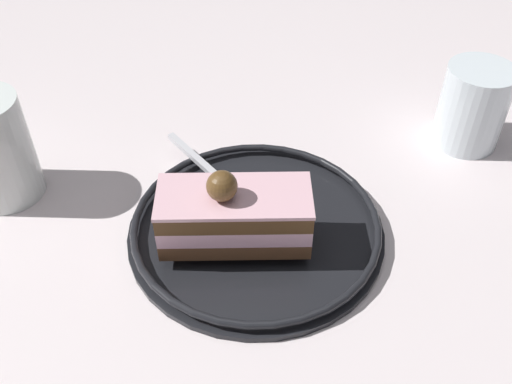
# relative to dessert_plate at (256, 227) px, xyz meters

# --- Properties ---
(ground_plane) EXTENTS (2.40, 2.40, 0.00)m
(ground_plane) POSITION_rel_dessert_plate_xyz_m (-0.01, -0.03, -0.01)
(ground_plane) COLOR silver
(dessert_plate) EXTENTS (0.20, 0.20, 0.01)m
(dessert_plate) POSITION_rel_dessert_plate_xyz_m (0.00, 0.00, 0.00)
(dessert_plate) COLOR black
(dessert_plate) RESTS_ON ground_plane
(cake_slice) EXTENTS (0.12, 0.09, 0.07)m
(cake_slice) POSITION_rel_dessert_plate_xyz_m (-0.00, -0.02, 0.03)
(cake_slice) COLOR brown
(cake_slice) RESTS_ON dessert_plate
(fork) EXTENTS (0.11, 0.06, 0.00)m
(fork) POSITION_rel_dessert_plate_xyz_m (-0.06, 0.03, 0.01)
(fork) COLOR silver
(fork) RESTS_ON dessert_plate
(drink_glass_far) EXTENTS (0.06, 0.06, 0.08)m
(drink_glass_far) POSITION_rel_dessert_plate_xyz_m (0.12, 0.20, 0.03)
(drink_glass_far) COLOR silver
(drink_glass_far) RESTS_ON ground_plane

